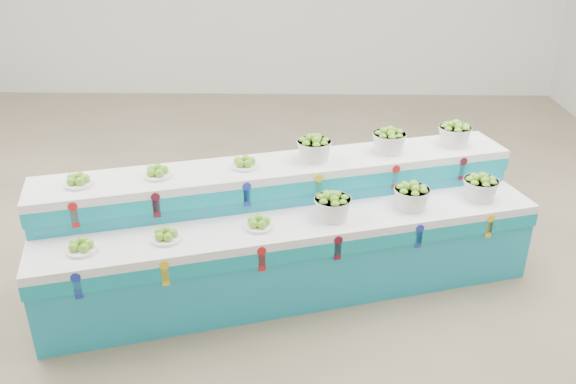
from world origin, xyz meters
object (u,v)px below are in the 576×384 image
object	(u,v)px
basket_lower_left	(332,206)
display_stand	(288,230)
basket_upper_right	(455,134)
plate_upper_mid	(157,171)

from	to	relation	value
basket_lower_left	display_stand	bearing A→B (deg)	155.99
basket_lower_left	basket_upper_right	distance (m)	1.46
basket_lower_left	plate_upper_mid	size ratio (longest dim) A/B	1.25
basket_upper_right	plate_upper_mid	bearing A→B (deg)	-163.64
basket_lower_left	plate_upper_mid	world-z (taller)	plate_upper_mid
display_stand	basket_upper_right	size ratio (longest dim) A/B	13.90
display_stand	basket_upper_right	world-z (taller)	basket_upper_right
display_stand	plate_upper_mid	size ratio (longest dim) A/B	17.44
display_stand	basket_lower_left	world-z (taller)	display_stand
basket_lower_left	basket_upper_right	bearing A→B (deg)	37.28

